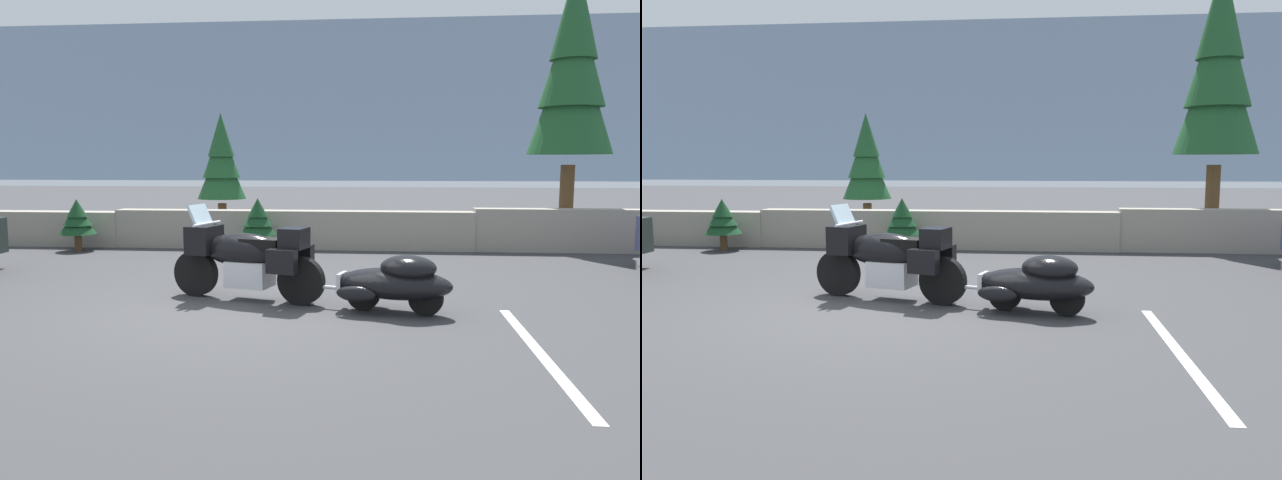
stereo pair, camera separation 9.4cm
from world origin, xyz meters
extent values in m
plane|color=#38383A|center=(0.00, 0.00, 0.00)|extent=(80.00, 80.00, 0.00)
cube|color=gray|center=(0.00, 5.87, 0.43)|extent=(8.00, 0.50, 0.85)
cube|color=#7F93AD|center=(0.00, 95.85, 8.00)|extent=(240.00, 80.00, 16.00)
cylinder|color=black|center=(-0.70, 0.83, 0.33)|extent=(0.67, 0.31, 0.66)
cylinder|color=black|center=(0.89, 0.39, 0.33)|extent=(0.67, 0.31, 0.66)
cube|color=silver|center=(0.15, 0.59, 0.38)|extent=(0.69, 0.58, 0.36)
ellipsoid|color=black|center=(0.05, 0.62, 0.71)|extent=(1.27, 0.74, 0.48)
cube|color=black|center=(-0.55, 0.79, 0.83)|extent=(0.48, 0.60, 0.40)
cube|color=#9EB7C6|center=(-0.60, 0.80, 1.16)|extent=(0.30, 0.47, 0.34)
cube|color=black|center=(0.34, 0.54, 0.81)|extent=(0.64, 0.50, 0.16)
cube|color=black|center=(0.80, 0.42, 0.91)|extent=(0.41, 0.47, 0.28)
cube|color=black|center=(0.67, 0.14, 0.63)|extent=(0.43, 0.26, 0.32)
cube|color=black|center=(0.83, 0.72, 0.63)|extent=(0.43, 0.26, 0.32)
cylinder|color=silver|center=(-0.51, 0.77, 1.06)|extent=(0.22, 0.69, 0.04)
cylinder|color=silver|center=(-0.65, 0.81, 0.58)|extent=(0.26, 0.13, 0.54)
cylinder|color=black|center=(1.74, 0.16, 0.22)|extent=(0.45, 0.21, 0.44)
cylinder|color=black|center=(2.54, -0.06, 0.22)|extent=(0.45, 0.21, 0.44)
ellipsoid|color=black|center=(2.14, 0.05, 0.38)|extent=(1.63, 1.05, 0.40)
ellipsoid|color=black|center=(2.32, 0.00, 0.60)|extent=(0.84, 0.73, 0.32)
cube|color=silver|center=(1.46, 0.23, 0.36)|extent=(0.14, 0.32, 0.24)
ellipsoid|color=black|center=(1.66, -0.15, 0.28)|extent=(0.54, 0.27, 0.20)
ellipsoid|color=black|center=(1.83, 0.46, 0.28)|extent=(0.54, 0.27, 0.20)
cylinder|color=silver|center=(1.08, 0.34, 0.27)|extent=(0.69, 0.23, 0.05)
cylinder|color=brown|center=(6.32, 7.22, 0.93)|extent=(0.32, 0.32, 1.87)
cone|color=#1E5128|center=(6.32, 7.22, 3.58)|extent=(1.89, 1.89, 2.95)
cone|color=#1E5128|center=(6.32, 7.22, 4.47)|extent=(1.47, 1.47, 2.58)
cone|color=#1E5128|center=(6.32, 7.22, 5.36)|extent=(1.04, 1.04, 2.21)
cylinder|color=brown|center=(-1.96, 7.33, 0.45)|extent=(0.22, 0.22, 0.90)
cone|color=#1E5128|center=(-1.96, 7.33, 1.73)|extent=(1.21, 1.21, 1.43)
cone|color=#1E5128|center=(-1.96, 7.33, 2.16)|extent=(0.93, 0.93, 1.25)
cone|color=#1E5128|center=(-1.96, 7.33, 2.59)|extent=(0.66, 0.66, 1.07)
cylinder|color=brown|center=(-0.64, 5.16, 0.17)|extent=(0.16, 0.16, 0.34)
cone|color=#143D1E|center=(-0.64, 5.16, 0.65)|extent=(0.80, 0.80, 0.53)
cone|color=#143D1E|center=(-0.64, 5.16, 0.81)|extent=(0.62, 0.62, 0.47)
cone|color=#143D1E|center=(-0.64, 5.16, 0.97)|extent=(0.44, 0.44, 0.40)
cylinder|color=brown|center=(-4.60, 5.05, 0.16)|extent=(0.16, 0.16, 0.33)
cone|color=#143D1E|center=(-4.60, 5.05, 0.63)|extent=(0.79, 0.79, 0.52)
cone|color=#143D1E|center=(-4.60, 5.05, 0.78)|extent=(0.61, 0.61, 0.45)
cone|color=#143D1E|center=(-4.60, 5.05, 0.94)|extent=(0.44, 0.44, 0.39)
cube|color=silver|center=(3.58, -1.50, 0.00)|extent=(0.12, 3.60, 0.01)
camera|label=1|loc=(1.93, -7.83, 1.94)|focal=34.82mm
camera|label=2|loc=(2.03, -7.82, 1.94)|focal=34.82mm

